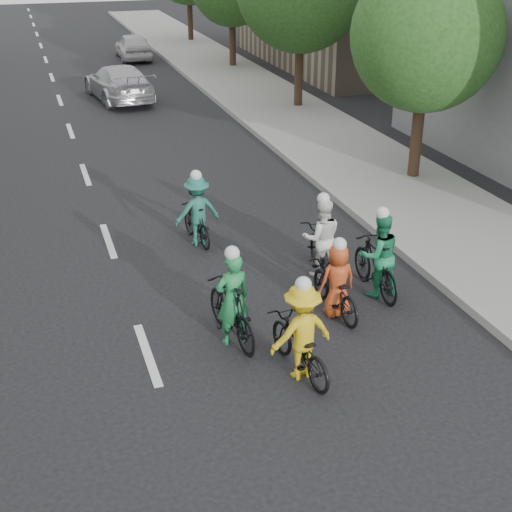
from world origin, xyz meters
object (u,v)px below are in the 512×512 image
cyclist_3 (197,215)px  cyclist_4 (377,261)px  follow_car_lead (119,83)px  cyclist_0 (232,307)px  cyclist_2 (320,245)px  cyclist_1 (300,339)px  follow_car_trail (133,46)px  cyclist_5 (336,287)px

cyclist_3 → cyclist_4: (2.75, -3.43, 0.01)m
cyclist_3 → follow_car_lead: bearing=-99.5°
cyclist_0 → cyclist_2: cyclist_0 is taller
cyclist_2 → cyclist_4: 1.34m
cyclist_1 → cyclist_4: (2.44, 2.13, 0.05)m
cyclist_2 → follow_car_trail: size_ratio=0.48×
cyclist_0 → follow_car_lead: bearing=-100.3°
cyclist_5 → follow_car_lead: cyclist_5 is taller
cyclist_0 → cyclist_5: (2.10, 0.32, -0.10)m
cyclist_0 → cyclist_3: (0.43, 4.23, 0.03)m
cyclist_1 → cyclist_2: bearing=-125.6°
cyclist_5 → follow_car_lead: size_ratio=0.37×
cyclist_1 → follow_car_lead: cyclist_1 is taller
cyclist_1 → cyclist_5: 2.14m
cyclist_0 → follow_car_trail: size_ratio=0.48×
cyclist_0 → cyclist_3: size_ratio=1.10×
cyclist_1 → follow_car_trail: size_ratio=0.47×
cyclist_0 → cyclist_5: 2.12m
cyclist_2 → cyclist_3: 3.07m
cyclist_1 → follow_car_lead: size_ratio=0.39×
cyclist_1 → cyclist_5: cyclist_1 is taller
cyclist_0 → follow_car_lead: 19.31m
cyclist_4 → follow_car_trail: cyclist_4 is taller
cyclist_5 → follow_car_trail: bearing=-94.5°
follow_car_lead → cyclist_2: bearing=88.1°
cyclist_0 → cyclist_4: size_ratio=1.03×
cyclist_4 → follow_car_lead: size_ratio=0.38×
cyclist_1 → cyclist_4: cyclist_4 is taller
follow_car_lead → cyclist_0: bearing=80.3°
follow_car_lead → cyclist_1: bearing=82.5°
cyclist_2 → follow_car_lead: bearing=-73.1°
cyclist_1 → cyclist_5: size_ratio=1.04×
cyclist_0 → cyclist_3: 4.25m
follow_car_trail → cyclist_4: bearing=91.2°
cyclist_2 → follow_car_lead: cyclist_2 is taller
cyclist_0 → cyclist_1: 1.53m
cyclist_2 → follow_car_trail: (0.54, 26.77, 0.04)m
cyclist_2 → follow_car_lead: 17.43m
cyclist_4 → follow_car_trail: 27.91m
cyclist_3 → follow_car_trail: size_ratio=0.44×
cyclist_4 → follow_car_lead: 18.64m
cyclist_0 → cyclist_2: 3.13m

